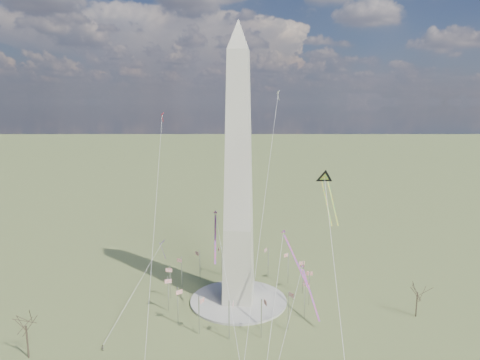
# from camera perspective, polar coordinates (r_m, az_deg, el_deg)

# --- Properties ---
(ground) EXTENTS (2000.00, 2000.00, 0.00)m
(ground) POSITION_cam_1_polar(r_m,az_deg,el_deg) (166.23, -0.20, -15.89)
(ground) COLOR #4D6231
(ground) RESTS_ON ground
(plaza) EXTENTS (36.00, 36.00, 0.80)m
(plaza) POSITION_cam_1_polar(r_m,az_deg,el_deg) (166.05, -0.20, -15.77)
(plaza) COLOR #A19D94
(plaza) RESTS_ON ground
(washington_monument) EXTENTS (15.56, 15.56, 100.00)m
(washington_monument) POSITION_cam_1_polar(r_m,az_deg,el_deg) (151.29, -0.21, 0.63)
(washington_monument) COLOR #BFB7A0
(washington_monument) RESTS_ON plaza
(flagpole_ring) EXTENTS (54.40, 54.40, 13.00)m
(flagpole_ring) POSITION_cam_1_polar(r_m,az_deg,el_deg) (163.14, -0.20, -13.60)
(flagpole_ring) COLOR silver
(flagpole_ring) RESTS_ON ground
(tree_near) EXTENTS (7.70, 7.70, 13.48)m
(tree_near) POSITION_cam_1_polar(r_m,az_deg,el_deg) (163.82, 22.61, -13.45)
(tree_near) COLOR #413527
(tree_near) RESTS_ON ground
(tree_far) EXTENTS (8.52, 8.52, 14.91)m
(tree_far) POSITION_cam_1_polar(r_m,az_deg,el_deg) (143.66, -26.67, -16.77)
(tree_far) COLOR #413527
(tree_far) RESTS_ON ground
(person_west) EXTENTS (0.95, 0.76, 1.86)m
(person_west) POSITION_cam_1_polar(r_m,az_deg,el_deg) (143.68, -17.85, -20.52)
(person_west) COLOR gray
(person_west) RESTS_ON ground
(kite_delta_black) EXTENTS (7.69, 20.26, 16.60)m
(kite_delta_black) POSITION_cam_1_polar(r_m,az_deg,el_deg) (160.11, 11.28, -0.05)
(kite_delta_black) COLOR black
(kite_delta_black) RESTS_ON ground
(kite_diamond_purple) EXTENTS (2.14, 2.97, 8.70)m
(kite_diamond_purple) POSITION_cam_1_polar(r_m,az_deg,el_deg) (174.44, -10.29, -8.46)
(kite_diamond_purple) COLOR #36176A
(kite_diamond_purple) RESTS_ON ground
(kite_streamer_left) EXTENTS (9.27, 17.96, 13.25)m
(kite_streamer_left) POSITION_cam_1_polar(r_m,az_deg,el_deg) (137.93, 6.99, -9.51)
(kite_streamer_left) COLOR #FE3C28
(kite_streamer_left) RESTS_ON ground
(kite_streamer_mid) EXTENTS (4.40, 20.40, 14.06)m
(kite_streamer_mid) POSITION_cam_1_polar(r_m,az_deg,el_deg) (158.75, -3.31, -6.68)
(kite_streamer_mid) COLOR #FE3C28
(kite_streamer_mid) RESTS_ON ground
(kite_streamer_right) EXTENTS (6.47, 18.26, 12.86)m
(kite_streamer_right) POSITION_cam_1_polar(r_m,az_deg,el_deg) (156.55, 9.10, -13.75)
(kite_streamer_right) COLOR #FE3C28
(kite_streamer_right) RESTS_ON ground
(kite_small_red) EXTENTS (1.35, 1.59, 4.25)m
(kite_small_red) POSITION_cam_1_polar(r_m,az_deg,el_deg) (198.29, -10.32, 8.52)
(kite_small_red) COLOR red
(kite_small_red) RESTS_ON ground
(kite_small_white) EXTENTS (1.52, 2.16, 4.49)m
(kite_small_white) POSITION_cam_1_polar(r_m,az_deg,el_deg) (199.49, 5.13, 11.47)
(kite_small_white) COLOR white
(kite_small_white) RESTS_ON ground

